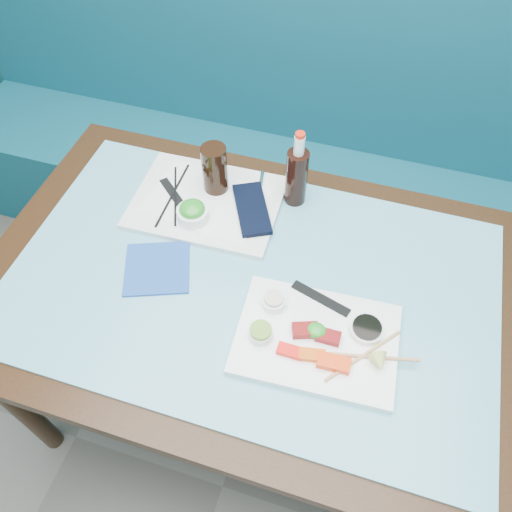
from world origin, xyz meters
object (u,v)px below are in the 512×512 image
(seaweed_bowl, at_px, (193,214))
(blue_napkin, at_px, (157,268))
(cola_bottle_body, at_px, (296,178))
(dining_table, at_px, (251,300))
(cola_glass, at_px, (215,169))
(booth_bench, at_px, (313,172))
(sashimi_plate, at_px, (316,339))
(serving_tray, at_px, (207,202))

(seaweed_bowl, xyz_separation_m, blue_napkin, (-0.03, -0.18, -0.03))
(cola_bottle_body, relative_size, blue_napkin, 1.05)
(seaweed_bowl, relative_size, cola_bottle_body, 0.50)
(dining_table, bearing_deg, seaweed_bowl, 146.22)
(cola_glass, relative_size, cola_bottle_body, 0.85)
(booth_bench, distance_m, blue_napkin, 0.99)
(booth_bench, height_order, blue_napkin, booth_bench)
(sashimi_plate, bearing_deg, dining_table, 146.04)
(sashimi_plate, xyz_separation_m, serving_tray, (-0.40, 0.33, -0.00))
(dining_table, distance_m, cola_glass, 0.38)
(dining_table, distance_m, serving_tray, 0.31)
(cola_glass, bearing_deg, sashimi_plate, -45.05)
(cola_glass, xyz_separation_m, blue_napkin, (-0.05, -0.31, -0.09))
(seaweed_bowl, bearing_deg, sashimi_plate, -32.34)
(seaweed_bowl, height_order, blue_napkin, seaweed_bowl)
(booth_bench, distance_m, sashimi_plate, 1.05)
(serving_tray, bearing_deg, cola_bottle_body, 19.65)
(booth_bench, xyz_separation_m, serving_tray, (-0.20, -0.62, 0.39))
(booth_bench, xyz_separation_m, dining_table, (0.00, -0.84, 0.29))
(booth_bench, distance_m, serving_tray, 0.76)
(dining_table, height_order, cola_glass, cola_glass)
(booth_bench, relative_size, blue_napkin, 18.23)
(serving_tray, relative_size, blue_napkin, 2.50)
(cola_bottle_body, bearing_deg, booth_bench, 93.66)
(dining_table, bearing_deg, cola_glass, 125.14)
(sashimi_plate, xyz_separation_m, seaweed_bowl, (-0.41, 0.26, 0.02))
(cola_bottle_body, height_order, blue_napkin, cola_bottle_body)
(sashimi_plate, xyz_separation_m, cola_bottle_body, (-0.16, 0.42, 0.08))
(booth_bench, relative_size, serving_tray, 7.30)
(serving_tray, distance_m, cola_bottle_body, 0.26)
(cola_glass, bearing_deg, serving_tray, -100.30)
(blue_napkin, bearing_deg, serving_tray, 80.42)
(booth_bench, bearing_deg, blue_napkin, -105.53)
(seaweed_bowl, relative_size, cola_glass, 0.59)
(dining_table, bearing_deg, blue_napkin, -171.66)
(serving_tray, xyz_separation_m, cola_glass, (0.01, 0.05, 0.08))
(booth_bench, bearing_deg, serving_tray, -107.84)
(seaweed_bowl, bearing_deg, cola_bottle_body, 34.32)
(cola_bottle_body, bearing_deg, blue_napkin, -128.89)
(cola_glass, relative_size, blue_napkin, 0.89)
(seaweed_bowl, xyz_separation_m, cola_glass, (0.02, 0.13, 0.06))
(sashimi_plate, height_order, serving_tray, sashimi_plate)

